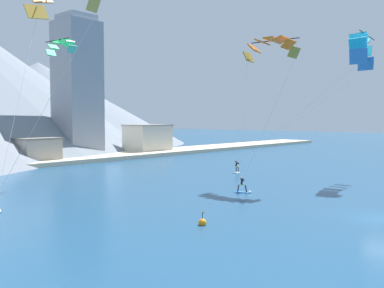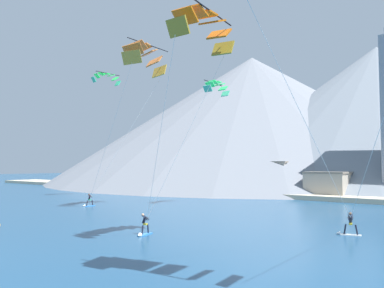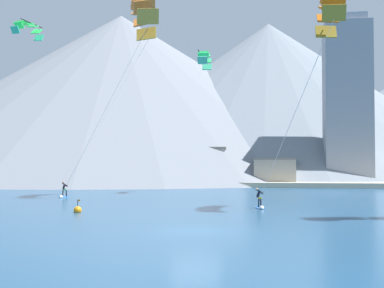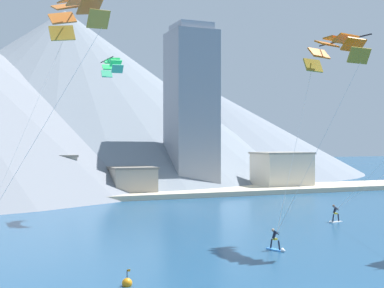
{
  "view_description": "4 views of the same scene",
  "coord_description": "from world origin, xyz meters",
  "px_view_note": "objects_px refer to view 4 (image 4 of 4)",
  "views": [
    {
      "loc": [
        -31.73,
        -9.48,
        7.16
      ],
      "look_at": [
        1.48,
        19.33,
        4.59
      ],
      "focal_mm": 40.0,
      "sensor_mm": 36.0,
      "label": 1
    },
    {
      "loc": [
        22.76,
        -6.4,
        5.21
      ],
      "look_at": [
        3.24,
        18.86,
        7.02
      ],
      "focal_mm": 35.0,
      "sensor_mm": 36.0,
      "label": 2
    },
    {
      "loc": [
        4.21,
        -26.7,
        3.43
      ],
      "look_at": [
        -2.42,
        13.27,
        4.88
      ],
      "focal_mm": 50.0,
      "sensor_mm": 36.0,
      "label": 3
    },
    {
      "loc": [
        -17.38,
        -19.27,
        7.83
      ],
      "look_at": [
        -3.43,
        14.78,
        7.63
      ],
      "focal_mm": 50.0,
      "sensor_mm": 36.0,
      "label": 4
    }
  ],
  "objects_px": {
    "kitesurfer_near_trail": "(334,217)",
    "parafoil_kite_near_lead": "(75,12)",
    "parafoil_kite_mid_center": "(335,49)",
    "parafoil_kite_distant_low_drift": "(111,65)",
    "race_marker_buoy": "(127,283)",
    "kitesurfer_mid_center": "(277,244)"
  },
  "relations": [
    {
      "from": "race_marker_buoy",
      "to": "kitesurfer_near_trail",
      "type": "bearing_deg",
      "value": 30.38
    },
    {
      "from": "kitesurfer_mid_center",
      "to": "parafoil_kite_near_lead",
      "type": "bearing_deg",
      "value": 135.28
    },
    {
      "from": "kitesurfer_mid_center",
      "to": "parafoil_kite_distant_low_drift",
      "type": "height_order",
      "value": "parafoil_kite_distant_low_drift"
    },
    {
      "from": "parafoil_kite_mid_center",
      "to": "race_marker_buoy",
      "type": "distance_m",
      "value": 23.54
    },
    {
      "from": "parafoil_kite_mid_center",
      "to": "parafoil_kite_near_lead",
      "type": "bearing_deg",
      "value": 146.14
    },
    {
      "from": "parafoil_kite_near_lead",
      "to": "parafoil_kite_distant_low_drift",
      "type": "height_order",
      "value": "parafoil_kite_near_lead"
    },
    {
      "from": "parafoil_kite_mid_center",
      "to": "parafoil_kite_distant_low_drift",
      "type": "distance_m",
      "value": 23.55
    },
    {
      "from": "parafoil_kite_near_lead",
      "to": "race_marker_buoy",
      "type": "distance_m",
      "value": 25.08
    },
    {
      "from": "kitesurfer_mid_center",
      "to": "parafoil_kite_mid_center",
      "type": "bearing_deg",
      "value": 3.61
    },
    {
      "from": "parafoil_kite_mid_center",
      "to": "race_marker_buoy",
      "type": "bearing_deg",
      "value": -163.33
    },
    {
      "from": "parafoil_kite_near_lead",
      "to": "race_marker_buoy",
      "type": "xyz_separation_m",
      "value": [
        -0.23,
        -17.01,
        -18.42
      ]
    },
    {
      "from": "parafoil_kite_distant_low_drift",
      "to": "race_marker_buoy",
      "type": "distance_m",
      "value": 30.12
    },
    {
      "from": "parafoil_kite_mid_center",
      "to": "parafoil_kite_distant_low_drift",
      "type": "height_order",
      "value": "parafoil_kite_distant_low_drift"
    },
    {
      "from": "kitesurfer_near_trail",
      "to": "parafoil_kite_mid_center",
      "type": "bearing_deg",
      "value": -126.76
    },
    {
      "from": "kitesurfer_near_trail",
      "to": "parafoil_kite_near_lead",
      "type": "relative_size",
      "value": 0.1
    },
    {
      "from": "parafoil_kite_distant_low_drift",
      "to": "parafoil_kite_mid_center",
      "type": "bearing_deg",
      "value": -58.3
    },
    {
      "from": "kitesurfer_near_trail",
      "to": "parafoil_kite_near_lead",
      "type": "xyz_separation_m",
      "value": [
        -24.21,
        2.69,
        18.05
      ]
    },
    {
      "from": "kitesurfer_near_trail",
      "to": "parafoil_kite_mid_center",
      "type": "xyz_separation_m",
      "value": [
        -6.75,
        -9.03,
        14.23
      ]
    },
    {
      "from": "kitesurfer_mid_center",
      "to": "parafoil_kite_mid_center",
      "type": "distance_m",
      "value": 15.26
    },
    {
      "from": "kitesurfer_near_trail",
      "to": "kitesurfer_mid_center",
      "type": "distance_m",
      "value": 15.25
    },
    {
      "from": "kitesurfer_mid_center",
      "to": "race_marker_buoy",
      "type": "xyz_separation_m",
      "value": [
        -12.4,
        -4.96,
        -0.3
      ]
    },
    {
      "from": "parafoil_kite_mid_center",
      "to": "parafoil_kite_distant_low_drift",
      "type": "xyz_separation_m",
      "value": [
        -12.37,
        20.02,
        0.81
      ]
    }
  ]
}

